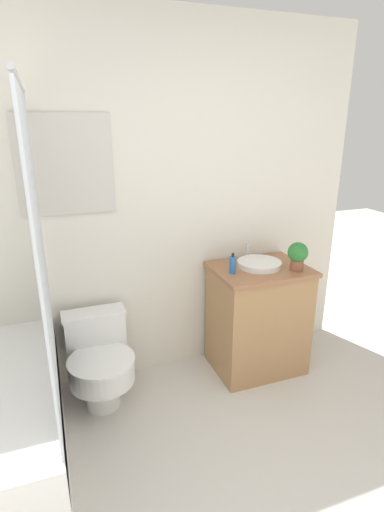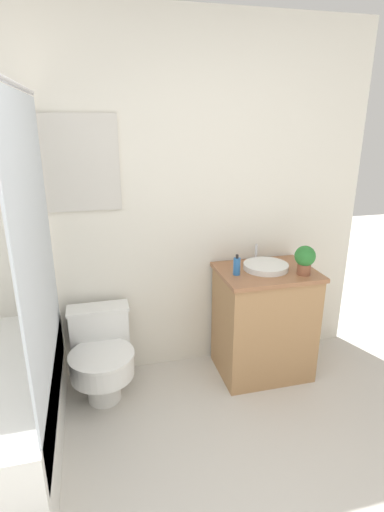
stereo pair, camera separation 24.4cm
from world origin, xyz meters
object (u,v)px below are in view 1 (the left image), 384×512
(toilet, at_px, (100,360))
(potted_plant, at_px, (298,255))
(soap_bottle, at_px, (233,265))
(sink, at_px, (259,264))

(toilet, xyz_separation_m, potted_plant, (1.39, -0.13, 0.61))
(toilet, distance_m, soap_bottle, 1.09)
(potted_plant, bearing_deg, soap_bottle, 166.67)
(sink, bearing_deg, soap_bottle, -167.83)
(toilet, relative_size, soap_bottle, 4.21)
(sink, height_order, potted_plant, potted_plant)
(soap_bottle, distance_m, potted_plant, 0.46)
(soap_bottle, height_order, potted_plant, potted_plant)
(toilet, xyz_separation_m, sink, (1.18, 0.03, 0.52))
(soap_bottle, relative_size, potted_plant, 0.71)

